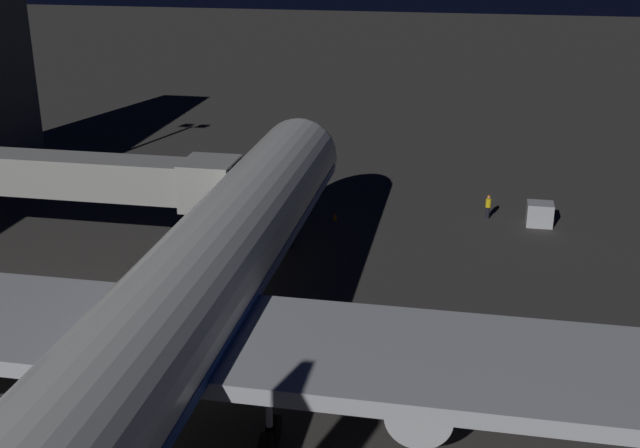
{
  "coord_description": "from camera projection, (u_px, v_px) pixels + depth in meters",
  "views": [
    {
      "loc": [
        -11.46,
        33.64,
        20.66
      ],
      "look_at": [
        -3.0,
        -10.39,
        3.5
      ],
      "focal_mm": 44.98,
      "sensor_mm": 36.0,
      "label": 1
    }
  ],
  "objects": [
    {
      "name": "ground_plane",
      "position": [
        223.0,
        357.0,
        40.26
      ],
      "size": [
        320.0,
        320.0,
        0.0
      ],
      "primitive_type": "plane",
      "color": "#383533"
    },
    {
      "name": "airliner_at_gate",
      "position": [
        158.0,
        341.0,
        31.41
      ],
      "size": [
        54.26,
        58.45,
        17.17
      ],
      "color": "silver",
      "rests_on": "ground_plane"
    },
    {
      "name": "jet_bridge",
      "position": [
        84.0,
        177.0,
        50.94
      ],
      "size": [
        23.41,
        3.4,
        6.81
      ],
      "color": "#9E9E99",
      "rests_on": "ground_plane"
    },
    {
      "name": "baggage_container_near_belt",
      "position": [
        540.0,
        214.0,
        57.31
      ],
      "size": [
        1.83,
        1.56,
        1.68
      ],
      "primitive_type": "cube",
      "color": "#B7BABF",
      "rests_on": "ground_plane"
    },
    {
      "name": "ground_crew_near_nose_gear",
      "position": [
        488.0,
        206.0,
        58.54
      ],
      "size": [
        0.4,
        0.4,
        1.81
      ],
      "color": "black",
      "rests_on": "ground_plane"
    },
    {
      "name": "traffic_cone_nose_port",
      "position": [
        335.0,
        216.0,
        58.48
      ],
      "size": [
        0.36,
        0.36,
        0.55
      ],
      "primitive_type": "cone",
      "color": "orange",
      "rests_on": "ground_plane"
    },
    {
      "name": "traffic_cone_nose_starboard",
      "position": [
        277.0,
        213.0,
        59.25
      ],
      "size": [
        0.36,
        0.36,
        0.55
      ],
      "primitive_type": "cone",
      "color": "orange",
      "rests_on": "ground_plane"
    }
  ]
}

